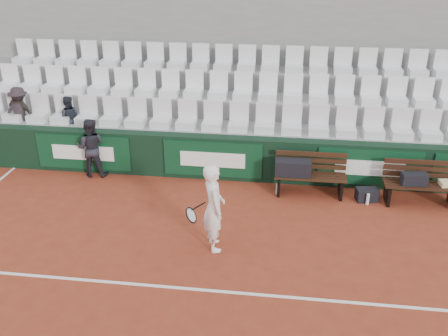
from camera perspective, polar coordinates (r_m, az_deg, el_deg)
ground at (r=8.09m, az=-3.99°, el=-13.63°), size 80.00×80.00×0.00m
court_baseline at (r=8.09m, az=-4.00°, el=-13.61°), size 18.00×0.06×0.01m
back_barrier at (r=11.20m, az=0.18°, el=1.18°), size 18.00×0.34×1.00m
grandstand_tier_front at (r=11.79m, az=0.24°, el=2.44°), size 18.00×0.95×1.00m
grandstand_tier_mid at (r=12.59m, az=0.78°, el=5.05°), size 18.00×0.95×1.45m
grandstand_tier_back at (r=13.40m, az=1.27°, el=7.34°), size 18.00×0.95×1.90m
grandstand_rear_wall at (r=13.68m, az=1.61°, el=13.13°), size 18.00×0.30×4.40m
seat_row_front at (r=11.33m, az=0.13°, el=5.90°), size 11.90×0.44×0.63m
seat_row_mid at (r=12.10m, az=0.72°, el=9.39°), size 11.90×0.44×0.63m
seat_row_back at (r=12.90m, az=1.24°, el=12.46°), size 11.90×0.44×0.63m
bench_left at (r=10.77m, az=9.75°, el=-1.88°), size 1.50×0.56×0.45m
bench_right at (r=11.01m, az=21.49°, el=-2.77°), size 1.50×0.56×0.45m
sports_bag_left at (r=10.57m, az=7.88°, el=0.04°), size 0.76×0.34×0.32m
sports_bag_right at (r=10.80m, az=20.90°, el=-1.17°), size 0.53×0.29×0.24m
towel at (r=11.04m, az=24.27°, el=-1.61°), size 0.37×0.29×0.10m
sports_bag_ground at (r=10.83m, az=16.01°, el=-2.94°), size 0.48×0.34×0.27m
water_bottle_near at (r=10.75m, az=6.11°, el=-2.36°), size 0.07×0.07×0.23m
water_bottle_far at (r=10.68m, az=16.10°, el=-3.45°), size 0.07×0.07×0.24m
tennis_player at (r=8.59m, az=-1.20°, el=-4.52°), size 0.78×0.68×1.61m
ball_kid at (r=11.66m, az=-14.95°, el=2.26°), size 0.71×0.58×1.37m
spectator_a at (r=12.86m, az=-22.55°, el=7.78°), size 0.85×0.55×1.25m
spectator_b at (r=12.87m, az=-22.60°, el=7.70°), size 0.77×0.50×1.21m
spectator_c at (r=12.34m, az=-17.57°, el=7.44°), size 0.61×0.52×1.08m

